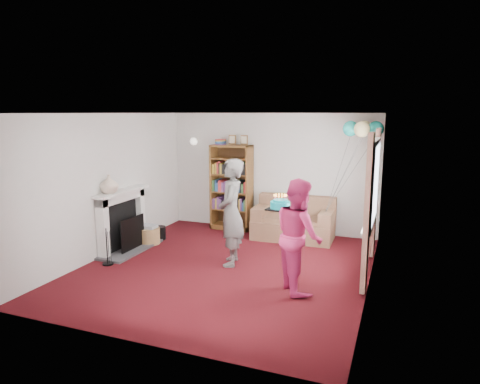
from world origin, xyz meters
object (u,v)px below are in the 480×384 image
at_px(bookcase, 232,188).
at_px(person_magenta, 299,235).
at_px(sofa, 294,222).
at_px(person_striped, 231,212).
at_px(birthday_cake, 280,205).

xyz_separation_m(bookcase, person_magenta, (2.12, -2.74, -0.09)).
relative_size(sofa, person_striped, 0.89).
relative_size(sofa, birthday_cake, 4.51).
height_order(bookcase, person_magenta, bookcase).
relative_size(person_magenta, birthday_cake, 4.61).
relative_size(bookcase, person_striped, 1.15).
bearing_deg(person_magenta, sofa, -18.45).
bearing_deg(bookcase, person_magenta, -52.33).
distance_m(bookcase, birthday_cake, 3.03).
relative_size(bookcase, sofa, 1.29).
height_order(sofa, birthday_cake, birthday_cake).
bearing_deg(sofa, birthday_cake, -83.21).
bearing_deg(person_magenta, bookcase, 4.26).
bearing_deg(person_magenta, person_striped, 30.11).
xyz_separation_m(sofa, person_magenta, (0.67, -2.51, 0.49)).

